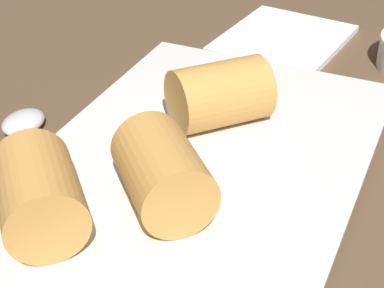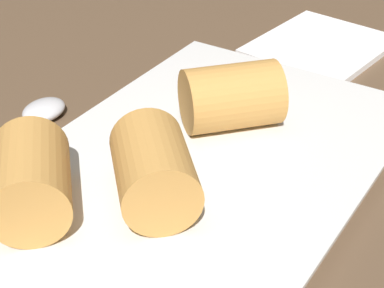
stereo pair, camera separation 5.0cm
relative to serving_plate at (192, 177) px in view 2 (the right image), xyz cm
name	(u,v)px [view 2 (the right image)]	position (x,y,z in cm)	size (l,w,h in cm)	color
table_surface	(205,201)	(-0.22, 0.85, -1.76)	(180.00, 140.00, 2.00)	brown
serving_plate	(192,177)	(0.00, 0.00, 0.00)	(33.13, 20.84, 1.50)	white
roll_front_left	(153,166)	(3.80, -0.30, 3.04)	(7.97, 7.92, 4.59)	#D19347
roll_front_right	(237,96)	(-6.26, -0.24, 3.04)	(8.00, 7.88, 4.59)	#D19347
roll_back_left	(30,176)	(8.38, -5.70, 3.04)	(7.98, 7.90, 4.59)	#D19347
spoon	(22,124)	(1.01, -14.39, -0.20)	(20.37, 2.85, 1.28)	silver
napkin	(320,46)	(-24.35, -1.27, -0.46)	(13.65, 12.02, 0.60)	white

